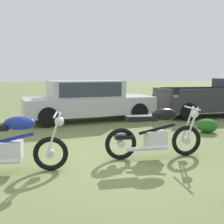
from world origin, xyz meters
The scene contains 5 objects.
ground_plane centered at (0.00, 0.00, 0.00)m, with size 120.00×120.00×0.00m, color olive.
motorcycle_blue centered at (-1.42, -0.31, 0.49)m, with size 1.99×0.64×1.02m.
motorcycle_black centered at (1.27, 0.14, 0.49)m, with size 2.01×0.64×1.02m.
car_silver centered at (0.18, 4.83, 0.80)m, with size 4.87×2.76×1.43m.
shrub_low centered at (3.47, 2.24, 0.20)m, with size 0.56×0.56×0.39m.
Camera 1 is at (-0.37, -5.00, 1.66)m, focal length 43.82 mm.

